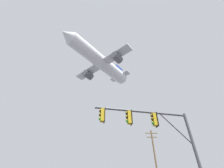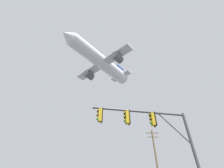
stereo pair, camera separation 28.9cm
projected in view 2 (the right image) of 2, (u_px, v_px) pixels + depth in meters
The scene contains 3 objects.
signal_pole_near at pixel (153, 130), 10.30m from camera, with size 6.86×1.27×6.51m.
utility_pole at pixel (157, 162), 24.35m from camera, with size 2.20×0.28×10.99m.
airplane at pixel (101, 62), 46.18m from camera, with size 21.05×22.53×7.49m.
Camera 2 is at (-0.79, -3.63, 1.46)m, focal length 24.36 mm.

